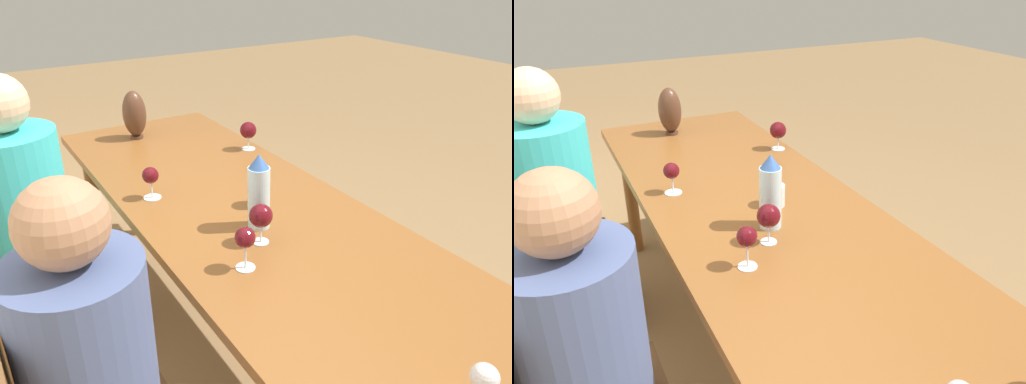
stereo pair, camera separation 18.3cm
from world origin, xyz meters
TOP-DOWN VIEW (x-y plane):
  - ground_plane at (0.00, 0.00)m, footprint 14.00×14.00m
  - dining_table at (0.00, 0.00)m, footprint 2.57×0.82m
  - water_bottle at (-0.11, 0.03)m, footprint 0.08×0.08m
  - water_tumbler at (0.03, -0.06)m, footprint 0.08×0.08m
  - vase at (1.03, 0.07)m, footprint 0.12×0.12m
  - wine_glass_0 at (-1.03, 0.06)m, footprint 0.07×0.07m
  - wine_glass_3 at (0.31, 0.27)m, footprint 0.07×0.07m
  - wine_glass_4 at (-0.31, 0.21)m, footprint 0.07×0.07m
  - wine_glass_5 at (-0.21, 0.09)m, footprint 0.08×0.08m
  - wine_glass_6 at (0.58, -0.34)m, footprint 0.08×0.08m
  - chair_far at (0.61, 0.80)m, footprint 0.44×0.44m
  - person_near at (-0.38, 0.71)m, footprint 0.35×0.35m
  - person_far at (0.61, 0.71)m, footprint 0.37×0.37m

SIDE VIEW (x-z plane):
  - ground_plane at x=0.00m, z-range 0.00..0.00m
  - chair_far at x=0.61m, z-range 0.04..0.91m
  - person_near at x=-0.38m, z-range 0.04..1.26m
  - person_far at x=0.61m, z-range 0.04..1.30m
  - dining_table at x=0.00m, z-range 0.31..1.06m
  - water_tumbler at x=0.03m, z-range 0.76..0.84m
  - wine_glass_0 at x=-1.03m, z-range 0.78..0.90m
  - wine_glass_3 at x=0.31m, z-range 0.79..0.92m
  - wine_glass_6 at x=0.58m, z-range 0.78..0.92m
  - wine_glass_5 at x=-0.21m, z-range 0.79..0.93m
  - wine_glass_4 at x=-0.31m, z-range 0.79..0.94m
  - vase at x=1.03m, z-range 0.76..1.02m
  - water_bottle at x=-0.11m, z-range 0.75..1.03m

